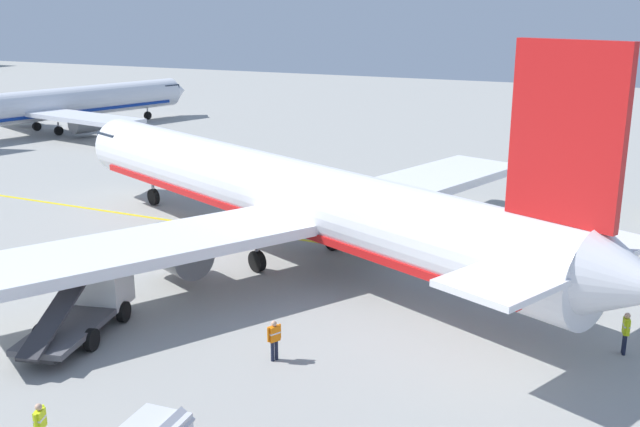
{
  "coord_description": "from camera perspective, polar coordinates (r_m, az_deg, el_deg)",
  "views": [
    {
      "loc": [
        -14.24,
        3.62,
        12.97
      ],
      "look_at": [
        19.64,
        19.79,
        2.44
      ],
      "focal_mm": 41.47,
      "sensor_mm": 36.0,
      "label": 1
    }
  ],
  "objects": [
    {
      "name": "crew_loader_left",
      "position": [
        31.01,
        22.53,
        -8.29
      ],
      "size": [
        0.62,
        0.32,
        1.71
      ],
      "color": "#191E33",
      "rests_on": "ground"
    },
    {
      "name": "crew_loader_right",
      "position": [
        24.45,
        -20.77,
        -14.92
      ],
      "size": [
        0.59,
        0.38,
        1.61
      ],
      "color": "#191E33",
      "rests_on": "ground"
    },
    {
      "name": "airliner_foreground",
      "position": [
        39.0,
        -2.73,
        1.43
      ],
      "size": [
        33.33,
        39.62,
        11.9
      ],
      "color": "white",
      "rests_on": "ground"
    },
    {
      "name": "crew_supervisor",
      "position": [
        43.56,
        18.39,
        -1.02
      ],
      "size": [
        0.49,
        0.47,
        1.79
      ],
      "color": "#191E33",
      "rests_on": "ground"
    },
    {
      "name": "service_truck_baggage",
      "position": [
        32.37,
        -17.38,
        -6.47
      ],
      "size": [
        6.87,
        3.67,
        2.67
      ],
      "color": "white",
      "rests_on": "ground"
    },
    {
      "name": "apron_guide_line",
      "position": [
        40.74,
        4.86,
        -2.95
      ],
      "size": [
        0.3,
        60.0,
        0.01
      ],
      "primitive_type": "cube",
      "color": "yellow",
      "rests_on": "ground"
    },
    {
      "name": "crew_marshaller",
      "position": [
        28.29,
        -3.55,
        -9.51
      ],
      "size": [
        0.58,
        0.4,
        1.62
      ],
      "color": "#191E33",
      "rests_on": "ground"
    },
    {
      "name": "airliner_mid_apron",
      "position": [
        84.27,
        -19.96,
        7.87
      ],
      "size": [
        35.05,
        29.25,
        10.16
      ],
      "color": "silver",
      "rests_on": "ground"
    }
  ]
}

